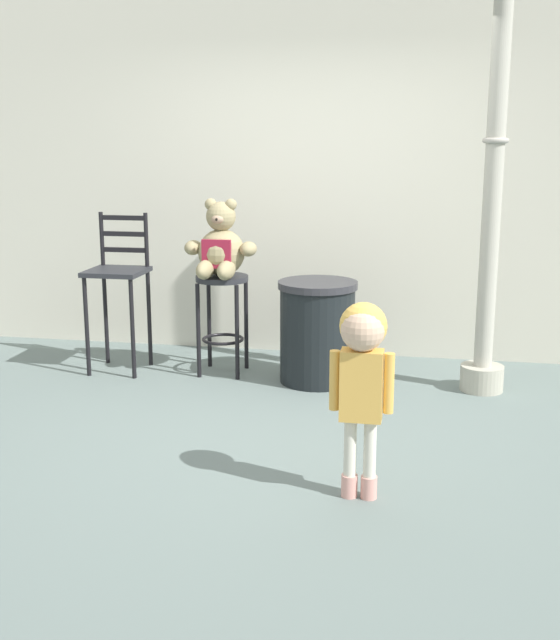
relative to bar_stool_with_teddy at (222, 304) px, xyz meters
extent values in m
plane|color=slate|center=(0.61, -1.19, -0.53)|extent=(24.00, 24.00, 0.00)
cube|color=beige|center=(0.61, 0.87, 1.42)|extent=(6.80, 0.30, 3.91)
cylinder|color=#26282D|center=(0.00, 0.00, 0.19)|extent=(0.39, 0.39, 0.04)
cylinder|color=black|center=(-0.15, -0.15, -0.18)|extent=(0.03, 0.03, 0.71)
cylinder|color=black|center=(0.15, -0.15, -0.18)|extent=(0.03, 0.03, 0.71)
cylinder|color=black|center=(-0.15, 0.15, -0.18)|extent=(0.03, 0.03, 0.71)
cylinder|color=black|center=(0.15, 0.15, -0.18)|extent=(0.03, 0.03, 0.71)
torus|color=black|center=(0.00, 0.00, -0.27)|extent=(0.32, 0.32, 0.02)
sphere|color=#968962|center=(0.00, 0.00, 0.39)|extent=(0.34, 0.34, 0.34)
cube|color=maroon|center=(0.00, -0.14, 0.39)|extent=(0.21, 0.03, 0.21)
sphere|color=#968962|center=(0.00, 0.00, 0.65)|extent=(0.22, 0.22, 0.22)
ellipsoid|color=tan|center=(0.00, -0.09, 0.64)|extent=(0.09, 0.07, 0.06)
sphere|color=black|center=(0.00, -0.12, 0.64)|extent=(0.03, 0.03, 0.03)
sphere|color=#968962|center=(-0.08, 0.00, 0.74)|extent=(0.09, 0.09, 0.09)
sphere|color=#968962|center=(0.08, 0.00, 0.74)|extent=(0.09, 0.09, 0.09)
ellipsoid|color=#968962|center=(-0.21, -0.03, 0.42)|extent=(0.12, 0.19, 0.11)
ellipsoid|color=#968962|center=(0.21, -0.03, 0.42)|extent=(0.12, 0.19, 0.11)
ellipsoid|color=#968962|center=(-0.08, -0.16, 0.28)|extent=(0.12, 0.29, 0.14)
ellipsoid|color=#968962|center=(0.08, -0.16, 0.28)|extent=(0.12, 0.29, 0.14)
cylinder|color=#DD9C91|center=(1.16, -1.96, -0.48)|extent=(0.08, 0.08, 0.11)
cylinder|color=silver|center=(1.16, -1.96, -0.27)|extent=(0.06, 0.06, 0.29)
cylinder|color=#DD9C91|center=(1.26, -1.96, -0.48)|extent=(0.08, 0.08, 0.11)
cylinder|color=silver|center=(1.26, -1.96, -0.27)|extent=(0.06, 0.06, 0.29)
cube|color=#E8AF4D|center=(1.21, -1.96, 0.05)|extent=(0.20, 0.12, 0.35)
cylinder|color=#E8AF4D|center=(1.08, -1.96, 0.07)|extent=(0.05, 0.05, 0.30)
cylinder|color=#E8AF4D|center=(1.34, -1.96, 0.07)|extent=(0.05, 0.05, 0.30)
sphere|color=#D8B293|center=(1.21, -1.96, 0.32)|extent=(0.21, 0.21, 0.21)
sphere|color=#E4B14E|center=(1.21, -1.94, 0.34)|extent=(0.23, 0.23, 0.23)
cylinder|color=black|center=(0.73, -0.09, -0.19)|extent=(0.54, 0.54, 0.69)
cylinder|color=#2D2D33|center=(0.73, -0.09, 0.18)|extent=(0.57, 0.57, 0.05)
cylinder|color=#B0AD9C|center=(1.90, -0.08, -0.44)|extent=(0.30, 0.30, 0.18)
cylinder|color=#B4B1A2|center=(1.90, -0.08, 1.05)|extent=(0.13, 0.13, 2.81)
torus|color=#ADA89E|center=(1.90, -0.08, 1.19)|extent=(0.17, 0.17, 0.04)
cube|color=#26282D|center=(-0.79, -0.08, 0.23)|extent=(0.42, 0.42, 0.03)
cylinder|color=black|center=(-0.97, -0.26, -0.16)|extent=(0.03, 0.03, 0.75)
cylinder|color=black|center=(-0.61, -0.26, -0.16)|extent=(0.03, 0.03, 0.75)
cylinder|color=black|center=(-0.97, 0.09, -0.16)|extent=(0.03, 0.03, 0.75)
cylinder|color=black|center=(-0.61, 0.09, -0.16)|extent=(0.03, 0.03, 0.75)
cylinder|color=black|center=(-0.97, 0.09, 0.45)|extent=(0.03, 0.03, 0.41)
cylinder|color=black|center=(-0.61, 0.09, 0.45)|extent=(0.03, 0.03, 0.41)
cube|color=black|center=(-0.79, 0.09, 0.37)|extent=(0.36, 0.02, 0.04)
cube|color=black|center=(-0.79, 0.09, 0.49)|extent=(0.36, 0.02, 0.04)
cube|color=black|center=(-0.79, 0.09, 0.62)|extent=(0.36, 0.02, 0.04)
camera|label=1|loc=(1.52, -5.66, 1.22)|focal=44.99mm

